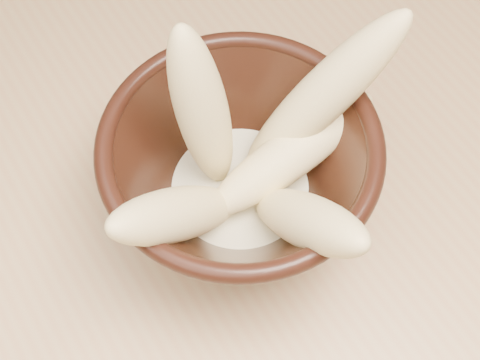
% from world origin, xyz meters
% --- Properties ---
extents(bowl, '(0.21, 0.21, 0.11)m').
position_xyz_m(bowl, '(0.19, 0.03, 0.82)').
color(bowl, black).
rests_on(bowl, table).
extents(milk_puddle, '(0.12, 0.12, 0.02)m').
position_xyz_m(milk_puddle, '(0.19, 0.03, 0.79)').
color(milk_puddle, beige).
rests_on(milk_puddle, bowl).
extents(banana_upright, '(0.05, 0.08, 0.16)m').
position_xyz_m(banana_upright, '(0.18, 0.06, 0.87)').
color(banana_upright, '#E4C787').
rests_on(banana_upright, bowl).
extents(banana_left, '(0.13, 0.07, 0.13)m').
position_xyz_m(banana_left, '(0.13, 0.01, 0.85)').
color(banana_left, '#E4C787').
rests_on(banana_left, bowl).
extents(banana_right, '(0.15, 0.07, 0.17)m').
position_xyz_m(banana_right, '(0.26, 0.03, 0.86)').
color(banana_right, '#E4C787').
rests_on(banana_right, bowl).
extents(banana_across, '(0.16, 0.05, 0.06)m').
position_xyz_m(banana_across, '(0.23, 0.02, 0.83)').
color(banana_across, '#E4C787').
rests_on(banana_across, bowl).
extents(banana_front, '(0.05, 0.13, 0.13)m').
position_xyz_m(banana_front, '(0.20, -0.04, 0.84)').
color(banana_front, '#E4C787').
rests_on(banana_front, bowl).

